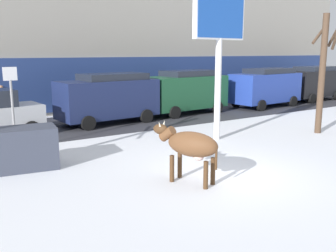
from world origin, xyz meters
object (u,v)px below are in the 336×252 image
billboard (220,23)px  dumpster (26,148)px  cow_brown (190,145)px  car_black_van (313,82)px  bare_tree_left_lot (323,70)px  car_navy_van (108,97)px  car_darkgreen_van (186,91)px  pedestrian_far_left (2,103)px  car_blue_van (266,86)px  street_sign (12,102)px

billboard → dumpster: billboard is taller
cow_brown → car_black_van: size_ratio=0.40×
billboard → bare_tree_left_lot: 4.85m
car_navy_van → car_black_van: 15.35m
billboard → car_navy_van: 6.49m
car_darkgreen_van → pedestrian_far_left: bearing=161.2°
bare_tree_left_lot → pedestrian_far_left: bearing=135.9°
car_navy_van → car_darkgreen_van: bearing=4.6°
cow_brown → billboard: size_ratio=0.34×
car_blue_van → pedestrian_far_left: 14.69m
cow_brown → billboard: billboard is taller
cow_brown → pedestrian_far_left: 12.28m
pedestrian_far_left → street_sign: 6.37m
car_darkgreen_van → car_blue_van: (5.50, -0.62, 0.00)m
car_blue_van → bare_tree_left_lot: (-3.85, -6.49, 1.35)m
street_sign → car_blue_van: bearing=10.1°
pedestrian_far_left → bare_tree_left_lot: size_ratio=0.36×
car_black_van → dumpster: car_black_van is taller
pedestrian_far_left → dumpster: size_ratio=1.02×
car_darkgreen_van → cow_brown: bearing=-125.4°
billboard → street_sign: size_ratio=1.97×
pedestrian_far_left → car_black_van: bearing=-9.2°
pedestrian_far_left → billboard: bearing=-55.0°
car_black_van → bare_tree_left_lot: (-8.99, -6.93, 1.35)m
street_sign → cow_brown: bearing=-62.3°
car_blue_van → street_sign: 15.25m
pedestrian_far_left → bare_tree_left_lot: 14.58m
pedestrian_far_left → cow_brown: bearing=-79.3°
cow_brown → car_black_van: (17.10, 8.92, 0.25)m
cow_brown → car_darkgreen_van: car_darkgreen_van is taller
pedestrian_far_left → car_blue_van: bearing=-14.1°
car_blue_van → pedestrian_far_left: (-14.24, 3.59, -0.36)m
cow_brown → street_sign: size_ratio=0.67×
cow_brown → bare_tree_left_lot: bare_tree_left_lot is taller
car_navy_van → dumpster: size_ratio=2.78×
pedestrian_far_left → bare_tree_left_lot: bare_tree_left_lot is taller
car_black_van → dumpster: (-20.31, -5.36, -0.64)m
billboard → dumpster: bearing=178.6°
car_navy_van → pedestrian_far_left: size_ratio=2.73×
bare_tree_left_lot → dumpster: 11.60m
billboard → car_blue_van: (8.16, 5.09, -3.07)m
car_darkgreen_van → car_blue_van: bearing=-6.4°
cow_brown → dumpster: 4.81m
car_black_van → street_sign: 20.39m
car_darkgreen_van → dumpster: 11.16m
car_navy_van → pedestrian_far_left: (-4.03, 3.34, -0.36)m
car_blue_van → car_black_van: bearing=4.9°
car_darkgreen_van → dumpster: size_ratio=2.78×
car_darkgreen_van → car_black_van: (10.64, -0.18, 0.00)m
car_navy_van → pedestrian_far_left: bearing=140.3°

